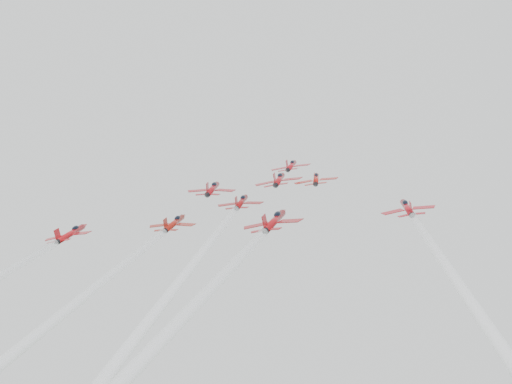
# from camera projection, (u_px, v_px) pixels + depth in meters

# --- Properties ---
(jet_lead) EXTENTS (9.90, 12.54, 8.44)m
(jet_lead) POSITION_uv_depth(u_px,v_px,m) (291.00, 165.00, 156.64)
(jet_lead) COLOR #AF101A
(jet_row2_left) EXTENTS (10.52, 13.32, 8.97)m
(jet_row2_left) POSITION_uv_depth(u_px,v_px,m) (213.00, 188.00, 139.34)
(jet_row2_left) COLOR #A30F17
(jet_row2_center) EXTENTS (10.61, 13.43, 9.05)m
(jet_row2_center) POSITION_uv_depth(u_px,v_px,m) (279.00, 179.00, 140.58)
(jet_row2_center) COLOR #AC1017
(jet_row2_right) EXTENTS (9.39, 11.89, 8.01)m
(jet_row2_right) POSITION_uv_depth(u_px,v_px,m) (316.00, 179.00, 136.15)
(jet_row2_right) COLOR #B31711
(jet_center) EXTENTS (8.92, 82.52, 52.89)m
(jet_center) POSITION_uv_depth(u_px,v_px,m) (170.00, 282.00, 81.14)
(jet_center) COLOR maroon
(jet_rear_left) EXTENTS (8.45, 78.10, 50.06)m
(jet_rear_left) POSITION_uv_depth(u_px,v_px,m) (63.00, 318.00, 72.98)
(jet_rear_left) COLOR maroon
(jet_rear_right) EXTENTS (10.24, 94.67, 60.68)m
(jet_rear_right) POSITION_uv_depth(u_px,v_px,m) (187.00, 365.00, 57.74)
(jet_rear_right) COLOR #9E0F13
(jet_rear_farright) EXTENTS (8.60, 79.55, 50.99)m
(jet_rear_farright) POSITION_uv_depth(u_px,v_px,m) (424.00, 310.00, 63.33)
(jet_rear_farright) COLOR #B2101B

